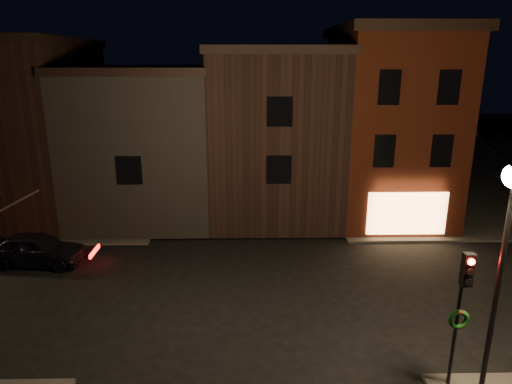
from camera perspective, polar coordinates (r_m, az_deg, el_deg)
ground at (r=18.42m, az=-0.89°, el=-12.61°), size 120.00×120.00×0.00m
sidewalk_far_right at (r=42.24m, az=27.25°, el=2.41°), size 30.00×30.00×0.12m
sidewalk_far_left at (r=42.21m, az=-29.34°, el=2.11°), size 30.00×30.00×0.12m
corner_building at (r=27.05m, az=16.34°, el=8.22°), size 6.50×8.50×10.50m
row_building_a at (r=26.97m, az=2.17°, el=7.63°), size 7.30×10.30×9.40m
row_building_b at (r=27.61m, az=-13.14°, el=6.36°), size 7.80×10.30×8.40m
row_building_c at (r=29.85m, az=-27.08°, el=7.19°), size 7.30×10.30×9.90m
street_lamp_near at (r=12.46m, az=29.03°, el=-3.26°), size 0.60×0.60×6.48m
traffic_signal at (r=13.48m, az=24.33°, el=-12.19°), size 0.58×0.38×4.05m
parked_car_a at (r=22.76m, az=-25.76°, el=-6.44°), size 4.45×2.11×1.47m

